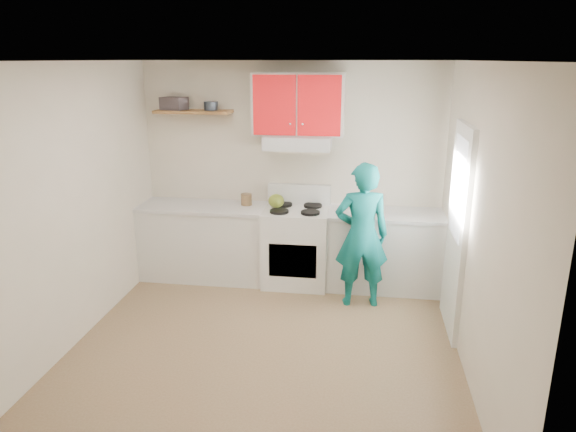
% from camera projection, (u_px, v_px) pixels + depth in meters
% --- Properties ---
extents(floor, '(3.80, 3.80, 0.00)m').
position_uv_depth(floor, '(264.00, 349.00, 4.91)').
color(floor, brown).
rests_on(floor, ground).
extents(ceiling, '(3.60, 3.80, 0.04)m').
position_uv_depth(ceiling, '(259.00, 61.00, 4.16)').
color(ceiling, white).
rests_on(ceiling, floor).
extents(back_wall, '(3.60, 0.04, 2.60)m').
position_uv_depth(back_wall, '(292.00, 172.00, 6.33)').
color(back_wall, beige).
rests_on(back_wall, floor).
extents(front_wall, '(3.60, 0.04, 2.60)m').
position_uv_depth(front_wall, '(192.00, 321.00, 2.73)').
color(front_wall, beige).
rests_on(front_wall, floor).
extents(left_wall, '(0.04, 3.80, 2.60)m').
position_uv_depth(left_wall, '(69.00, 209.00, 4.78)').
color(left_wall, beige).
rests_on(left_wall, floor).
extents(right_wall, '(0.04, 3.80, 2.60)m').
position_uv_depth(right_wall, '(477.00, 226.00, 4.29)').
color(right_wall, beige).
rests_on(right_wall, floor).
extents(door, '(0.05, 0.85, 2.05)m').
position_uv_depth(door, '(457.00, 231.00, 5.03)').
color(door, white).
rests_on(door, floor).
extents(door_glass, '(0.01, 0.55, 0.95)m').
position_uv_depth(door_glass, '(458.00, 188.00, 4.91)').
color(door_glass, white).
rests_on(door_glass, door).
extents(counter_left, '(1.52, 0.60, 0.90)m').
position_uv_depth(counter_left, '(205.00, 242.00, 6.44)').
color(counter_left, silver).
rests_on(counter_left, floor).
extents(counter_right, '(1.32, 0.60, 0.90)m').
position_uv_depth(counter_right, '(384.00, 251.00, 6.14)').
color(counter_right, silver).
rests_on(counter_right, floor).
extents(stove, '(0.76, 0.65, 0.92)m').
position_uv_depth(stove, '(296.00, 247.00, 6.25)').
color(stove, white).
rests_on(stove, floor).
extents(range_hood, '(0.76, 0.44, 0.15)m').
position_uv_depth(range_hood, '(298.00, 142.00, 6.00)').
color(range_hood, silver).
rests_on(range_hood, back_wall).
extents(upper_cabinets, '(1.02, 0.33, 0.70)m').
position_uv_depth(upper_cabinets, '(299.00, 104.00, 5.93)').
color(upper_cabinets, red).
rests_on(upper_cabinets, back_wall).
extents(shelf, '(0.90, 0.30, 0.04)m').
position_uv_depth(shelf, '(193.00, 112.00, 6.14)').
color(shelf, brown).
rests_on(shelf, back_wall).
extents(books, '(0.33, 0.27, 0.15)m').
position_uv_depth(books, '(174.00, 103.00, 6.15)').
color(books, '#423A41').
rests_on(books, shelf).
extents(tin, '(0.21, 0.21, 0.10)m').
position_uv_depth(tin, '(211.00, 106.00, 6.10)').
color(tin, '#333D4C').
rests_on(tin, shelf).
extents(kettle, '(0.25, 0.25, 0.16)m').
position_uv_depth(kettle, '(276.00, 201.00, 6.19)').
color(kettle, olive).
rests_on(kettle, stove).
extents(crock, '(0.17, 0.17, 0.16)m').
position_uv_depth(crock, '(246.00, 200.00, 6.30)').
color(crock, brown).
rests_on(crock, counter_left).
extents(cutting_board, '(0.36, 0.30, 0.02)m').
position_uv_depth(cutting_board, '(353.00, 214.00, 5.97)').
color(cutting_board, olive).
rests_on(cutting_board, counter_right).
extents(silicone_mat, '(0.37, 0.32, 0.01)m').
position_uv_depth(silicone_mat, '(422.00, 214.00, 5.99)').
color(silicone_mat, red).
rests_on(silicone_mat, counter_right).
extents(person, '(0.63, 0.46, 1.60)m').
position_uv_depth(person, '(362.00, 235.00, 5.60)').
color(person, '#0B6868').
rests_on(person, floor).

